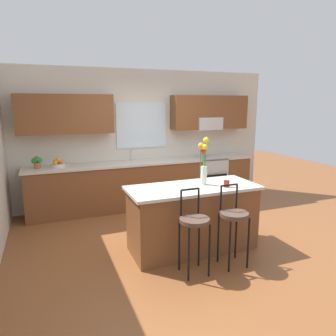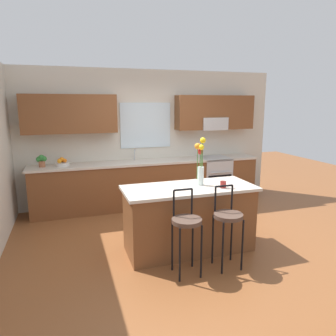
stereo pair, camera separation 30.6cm
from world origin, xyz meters
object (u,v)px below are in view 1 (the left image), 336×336
fruit_bowl_oranges (58,164)px  oven_range (209,178)px  flower_vase (204,161)px  bar_stool_near (194,224)px  bar_stool_middle (234,218)px  potted_plant_small (37,162)px  kitchen_island (193,218)px  mug_ceramic (227,184)px

fruit_bowl_oranges → oven_range: bearing=-0.5°
flower_vase → fruit_bowl_oranges: 2.76m
bar_stool_near → fruit_bowl_oranges: bearing=117.4°
bar_stool_middle → fruit_bowl_oranges: fruit_bowl_oranges is taller
bar_stool_near → potted_plant_small: potted_plant_small is taller
oven_range → bar_stool_middle: bar_stool_middle is taller
kitchen_island → bar_stool_near: size_ratio=1.75×
mug_ceramic → fruit_bowl_oranges: (-2.08, 2.27, 0.01)m
kitchen_island → mug_ceramic: 0.68m
bar_stool_middle → flower_vase: (-0.10, 0.65, 0.62)m
bar_stool_near → mug_ceramic: bearing=31.1°
kitchen_island → bar_stool_middle: (0.27, -0.60, 0.17)m
kitchen_island → flower_vase: bearing=15.1°
mug_ceramic → fruit_bowl_oranges: 3.08m
oven_range → flower_vase: flower_vase is taller
bar_stool_near → mug_ceramic: 0.87m
bar_stool_near → flower_vase: flower_vase is taller
mug_ceramic → bar_stool_middle: bearing=-108.8°
kitchen_island → bar_stool_near: 0.68m
bar_stool_middle → flower_vase: 0.90m
flower_vase → fruit_bowl_oranges: (-1.85, 2.03, -0.28)m
mug_ceramic → kitchen_island: bearing=156.2°
kitchen_island → fruit_bowl_oranges: fruit_bowl_oranges is taller
potted_plant_small → bar_stool_middle: bearing=-49.5°
kitchen_island → potted_plant_small: potted_plant_small is taller
potted_plant_small → mug_ceramic: bearing=-43.0°
flower_vase → potted_plant_small: 2.99m
kitchen_island → bar_stool_near: bearing=-114.6°
oven_range → kitchen_island: size_ratio=0.51×
kitchen_island → fruit_bowl_oranges: bearing=128.7°
bar_stool_middle → fruit_bowl_oranges: (-1.94, 2.68, 0.34)m
kitchen_island → potted_plant_small: 2.95m
fruit_bowl_oranges → flower_vase: bearing=-47.8°
bar_stool_near → bar_stool_middle: bearing=0.0°
oven_range → mug_ceramic: 2.49m
flower_vase → mug_ceramic: flower_vase is taller
bar_stool_middle → potted_plant_small: potted_plant_small is taller
kitchen_island → flower_vase: flower_vase is taller
bar_stool_near → fruit_bowl_oranges: (-1.39, 2.68, 0.34)m
bar_stool_near → potted_plant_small: (-1.74, 2.68, 0.41)m
flower_vase → mug_ceramic: (0.24, -0.23, -0.29)m
bar_stool_near → mug_ceramic: bar_stool_near is taller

